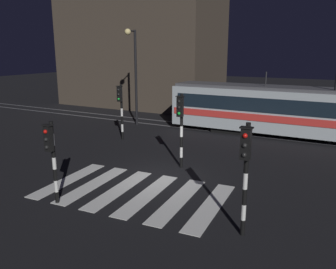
{
  "coord_description": "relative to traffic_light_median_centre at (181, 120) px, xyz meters",
  "views": [
    {
      "loc": [
        7.36,
        -12.68,
        5.53
      ],
      "look_at": [
        -0.66,
        2.22,
        1.4
      ],
      "focal_mm": 37.23,
      "sensor_mm": 36.0,
      "label": 1
    }
  ],
  "objects": [
    {
      "name": "tram",
      "position": [
        4.47,
        8.7,
        -0.6
      ],
      "size": [
        17.82,
        2.58,
        4.15
      ],
      "color": "#B2BCC1",
      "rests_on": "ground"
    },
    {
      "name": "traffic_light_median_centre",
      "position": [
        0.0,
        0.0,
        0.0
      ],
      "size": [
        0.36,
        0.42,
        3.57
      ],
      "color": "black",
      "rests_on": "ground"
    },
    {
      "name": "rail_near",
      "position": [
        -0.36,
        7.99,
        -2.34
      ],
      "size": [
        80.0,
        0.12,
        0.03
      ],
      "primitive_type": "cube",
      "color": "#59595E",
      "rests_on": "ground"
    },
    {
      "name": "building_backdrop",
      "position": [
        -12.5,
        16.2,
        3.09
      ],
      "size": [
        15.49,
        8.0,
        10.88
      ],
      "primitive_type": "cube",
      "color": "#42382D",
      "rests_on": "ground"
    },
    {
      "name": "rail_far",
      "position": [
        -0.36,
        9.42,
        -2.34
      ],
      "size": [
        80.0,
        0.12,
        0.03
      ],
      "primitive_type": "cube",
      "color": "#59595E",
      "rests_on": "ground"
    },
    {
      "name": "traffic_light_corner_far_left",
      "position": [
        -5.65,
        3.08,
        -0.05
      ],
      "size": [
        0.36,
        0.42,
        3.49
      ],
      "color": "black",
      "rests_on": "ground"
    },
    {
      "name": "traffic_light_kerb_mid_left",
      "position": [
        -2.28,
        -5.78,
        -0.32
      ],
      "size": [
        0.36,
        0.42,
        3.09
      ],
      "color": "black",
      "rests_on": "ground"
    },
    {
      "name": "crosswalk_zebra",
      "position": [
        -0.36,
        -3.52,
        -2.35
      ],
      "size": [
        7.43,
        4.85,
        0.02
      ],
      "color": "silver",
      "rests_on": "ground"
    },
    {
      "name": "ground_plane",
      "position": [
        -0.36,
        -1.58,
        -2.36
      ],
      "size": [
        120.0,
        120.0,
        0.0
      ],
      "primitive_type": "plane",
      "color": "black"
    },
    {
      "name": "street_lamp_trackside_left",
      "position": [
        -7.33,
        7.12,
        2.07
      ],
      "size": [
        0.44,
        1.21,
        6.95
      ],
      "color": "black",
      "rests_on": "ground"
    },
    {
      "name": "traffic_light_corner_near_right",
      "position": [
        4.44,
        -4.76,
        -0.03
      ],
      "size": [
        0.36,
        0.42,
        3.52
      ],
      "color": "black",
      "rests_on": "ground"
    }
  ]
}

